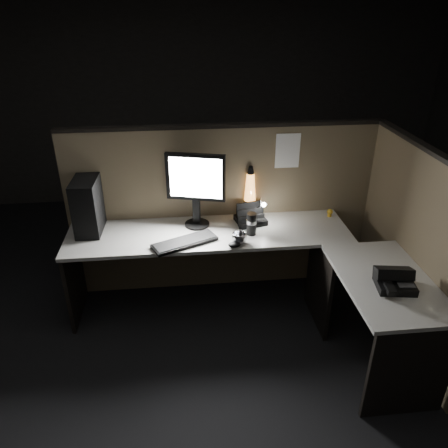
{
  "coord_description": "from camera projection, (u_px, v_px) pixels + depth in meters",
  "views": [
    {
      "loc": [
        -0.37,
        -2.52,
        2.43
      ],
      "look_at": [
        -0.05,
        0.35,
        0.93
      ],
      "focal_mm": 35.0,
      "sensor_mm": 36.0,
      "label": 1
    }
  ],
  "objects": [
    {
      "name": "steel_mug",
      "position": [
        239.0,
        238.0,
        3.37
      ],
      "size": [
        0.12,
        0.12,
        0.09
      ],
      "primitive_type": "imported",
      "rotation": [
        0.0,
        0.0,
        -0.04
      ],
      "color": "#B0B0B7",
      "rests_on": "desk"
    },
    {
      "name": "pc_tower",
      "position": [
        89.0,
        204.0,
        3.51
      ],
      "size": [
        0.2,
        0.43,
        0.44
      ],
      "primitive_type": "cube",
      "rotation": [
        0.0,
        0.0,
        -0.03
      ],
      "color": "black",
      "rests_on": "desk"
    },
    {
      "name": "partition_back",
      "position": [
        223.0,
        211.0,
        3.86
      ],
      "size": [
        2.66,
        0.06,
        1.5
      ],
      "primitive_type": "cube",
      "color": "brown",
      "rests_on": "ground"
    },
    {
      "name": "floor",
      "position": [
        236.0,
        350.0,
        3.38
      ],
      "size": [
        6.0,
        6.0,
        0.0
      ],
      "primitive_type": "plane",
      "color": "black",
      "rests_on": "ground"
    },
    {
      "name": "desk",
      "position": [
        255.0,
        268.0,
        3.36
      ],
      "size": [
        2.6,
        1.6,
        0.73
      ],
      "color": "beige",
      "rests_on": "ground"
    },
    {
      "name": "clip_lamp",
      "position": [
        262.0,
        208.0,
        3.68
      ],
      "size": [
        0.04,
        0.16,
        0.2
      ],
      "color": "silver",
      "rests_on": "desk"
    },
    {
      "name": "partition_right",
      "position": [
        412.0,
        251.0,
        3.25
      ],
      "size": [
        0.06,
        1.66,
        1.5
      ],
      "primitive_type": "cube",
      "color": "brown",
      "rests_on": "ground"
    },
    {
      "name": "travel_mug",
      "position": [
        252.0,
        224.0,
        3.49
      ],
      "size": [
        0.08,
        0.08,
        0.18
      ],
      "primitive_type": "cylinder",
      "color": "black",
      "rests_on": "desk"
    },
    {
      "name": "pinned_paper",
      "position": [
        288.0,
        151.0,
        3.63
      ],
      "size": [
        0.21,
        0.0,
        0.29
      ],
      "primitive_type": "cube",
      "color": "white",
      "rests_on": "partition_back"
    },
    {
      "name": "desk_phone",
      "position": [
        394.0,
        280.0,
        2.86
      ],
      "size": [
        0.27,
        0.27,
        0.14
      ],
      "rotation": [
        0.0,
        0.0,
        -0.16
      ],
      "color": "black",
      "rests_on": "desk"
    },
    {
      "name": "figurine",
      "position": [
        330.0,
        212.0,
        3.79
      ],
      "size": [
        0.05,
        0.05,
        0.05
      ],
      "primitive_type": "sphere",
      "color": "gold",
      "rests_on": "desk"
    },
    {
      "name": "room_shell",
      "position": [
        239.0,
        149.0,
        2.64
      ],
      "size": [
        6.0,
        6.0,
        6.0
      ],
      "color": "silver",
      "rests_on": "ground"
    },
    {
      "name": "organizer",
      "position": [
        250.0,
        218.0,
        3.7
      ],
      "size": [
        0.27,
        0.25,
        0.18
      ],
      "rotation": [
        0.0,
        0.0,
        0.22
      ],
      "color": "black",
      "rests_on": "desk"
    },
    {
      "name": "monitor",
      "position": [
        196.0,
        183.0,
        3.51
      ],
      "size": [
        0.48,
        0.21,
        0.62
      ],
      "rotation": [
        0.0,
        0.0,
        -0.26
      ],
      "color": "black",
      "rests_on": "desk"
    },
    {
      "name": "mouse",
      "position": [
        235.0,
        245.0,
        3.34
      ],
      "size": [
        0.11,
        0.09,
        0.04
      ],
      "primitive_type": "ellipsoid",
      "rotation": [
        0.0,
        0.0,
        0.21
      ],
      "color": "black",
      "rests_on": "desk"
    },
    {
      "name": "lava_lamp",
      "position": [
        250.0,
        195.0,
        3.76
      ],
      "size": [
        0.12,
        0.12,
        0.45
      ],
      "color": "black",
      "rests_on": "desk"
    },
    {
      "name": "keyboard",
      "position": [
        185.0,
        242.0,
        3.39
      ],
      "size": [
        0.53,
        0.37,
        0.02
      ],
      "primitive_type": "cube",
      "rotation": [
        0.0,
        0.0,
        0.43
      ],
      "color": "black",
      "rests_on": "desk"
    }
  ]
}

